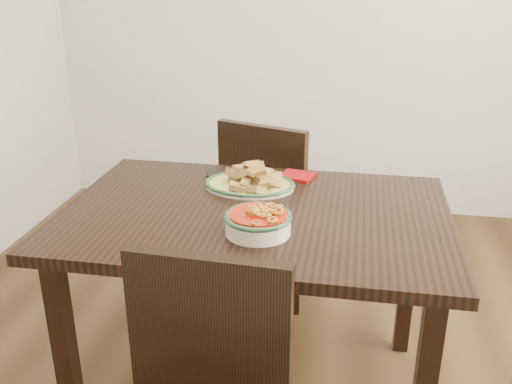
% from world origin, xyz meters
% --- Properties ---
extents(floor, '(3.50, 3.50, 0.00)m').
position_xyz_m(floor, '(0.00, 0.00, 0.00)').
color(floor, '#342110').
rests_on(floor, ground).
extents(wall_back, '(3.50, 0.10, 2.60)m').
position_xyz_m(wall_back, '(0.00, 1.75, 1.30)').
color(wall_back, beige).
rests_on(wall_back, ground).
extents(dining_table, '(1.31, 0.87, 0.75)m').
position_xyz_m(dining_table, '(-0.14, -0.08, 0.66)').
color(dining_table, black).
rests_on(dining_table, ground).
extents(chair_far, '(0.53, 0.53, 0.89)m').
position_xyz_m(chair_far, '(-0.18, 0.58, 0.50)').
color(chair_far, black).
rests_on(chair_far, ground).
extents(fish_plate, '(0.33, 0.26, 0.11)m').
position_xyz_m(fish_plate, '(-0.19, 0.12, 0.79)').
color(fish_plate, beige).
rests_on(fish_plate, dining_table).
extents(noodle_bowl, '(0.21, 0.21, 0.08)m').
position_xyz_m(noodle_bowl, '(-0.10, -0.25, 0.79)').
color(noodle_bowl, beige).
rests_on(noodle_bowl, dining_table).
extents(smartphone, '(0.15, 0.11, 0.01)m').
position_xyz_m(smartphone, '(-0.33, 0.24, 0.76)').
color(smartphone, black).
rests_on(smartphone, dining_table).
extents(napkin, '(0.15, 0.13, 0.01)m').
position_xyz_m(napkin, '(-0.03, 0.26, 0.76)').
color(napkin, maroon).
rests_on(napkin, dining_table).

